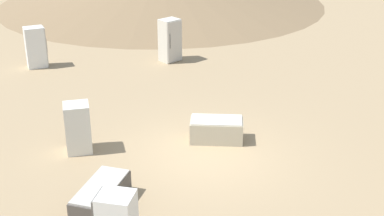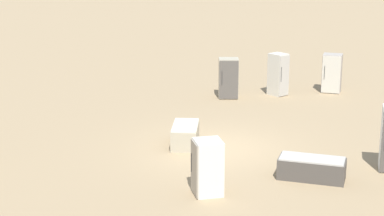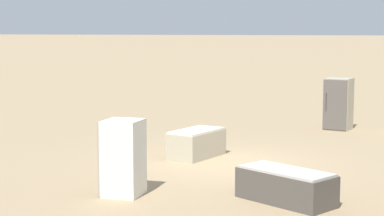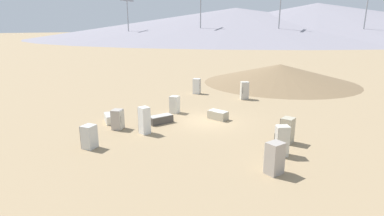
# 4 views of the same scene
# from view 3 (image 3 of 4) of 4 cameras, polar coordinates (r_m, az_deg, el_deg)

# --- Properties ---
(ground_plane) EXTENTS (1000.00, 1000.00, 0.00)m
(ground_plane) POSITION_cam_3_polar(r_m,az_deg,el_deg) (15.00, 2.88, -4.93)
(ground_plane) COLOR #9E8460
(discarded_fridge_0) EXTENTS (0.84, 0.77, 1.61)m
(discarded_fridge_0) POSITION_cam_3_polar(r_m,az_deg,el_deg) (20.51, 12.87, 0.36)
(discarded_fridge_0) COLOR #B2A88E
(discarded_fridge_0) RESTS_ON ground_plane
(discarded_fridge_2) EXTENTS (1.93, 1.37, 0.60)m
(discarded_fridge_2) POSITION_cam_3_polar(r_m,az_deg,el_deg) (11.69, 8.34, -6.87)
(discarded_fridge_2) COLOR #4C4742
(discarded_fridge_2) RESTS_ON ground_plane
(discarded_fridge_3) EXTENTS (1.00, 1.62, 0.67)m
(discarded_fridge_3) POSITION_cam_3_polar(r_m,az_deg,el_deg) (15.66, 0.40, -3.16)
(discarded_fridge_3) COLOR #B2A88E
(discarded_fridge_3) RESTS_ON ground_plane
(discarded_fridge_9) EXTENTS (0.81, 0.78, 1.43)m
(discarded_fridge_9) POSITION_cam_3_polar(r_m,az_deg,el_deg) (12.04, -6.20, -4.41)
(discarded_fridge_9) COLOR silver
(discarded_fridge_9) RESTS_ON ground_plane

